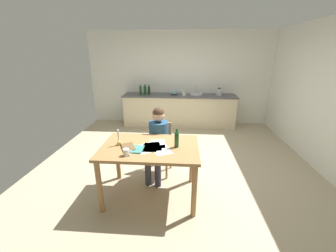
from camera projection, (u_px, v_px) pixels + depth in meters
The scene contains 26 objects.
ground_plane at pixel (176, 164), 3.99m from camera, with size 5.20×5.20×0.04m, color tan.
wall_back at pixel (180, 79), 5.99m from camera, with size 5.20×0.12×2.60m, color silver.
kitchen_counter at pixel (179, 110), 5.94m from camera, with size 3.13×0.64×0.90m.
dining_table at pixel (150, 154), 2.90m from camera, with size 1.34×0.90×0.80m.
chair_at_table at pixel (160, 145), 3.60m from camera, with size 0.45×0.45×0.88m.
person_seated at pixel (158, 139), 3.40m from camera, with size 0.38×0.62×1.19m.
coffee_mug at pixel (126, 152), 2.59m from camera, with size 0.11×0.08×0.09m.
candlestick at pixel (119, 141), 2.87m from camera, with size 0.06×0.06×0.23m.
book_magazine at pixel (136, 149), 2.75m from camera, with size 0.20×0.23×0.02m, color teal.
book_cookery at pixel (128, 147), 2.80m from camera, with size 0.16×0.25×0.02m, color brown.
paper_letter at pixel (153, 146), 2.84m from camera, with size 0.21×0.30×0.00m, color white.
paper_bill at pixel (145, 149), 2.78m from camera, with size 0.21×0.30×0.00m, color white.
paper_envelope at pixel (162, 150), 2.75m from camera, with size 0.21×0.30×0.00m, color white.
paper_receipt at pixel (158, 144), 2.92m from camera, with size 0.21×0.30×0.00m, color white.
paper_notice at pixel (150, 147), 2.82m from camera, with size 0.21×0.30×0.00m, color white.
wine_bottle_on_table at pixel (177, 139), 2.79m from camera, with size 0.06×0.06×0.26m.
sink_unit at pixel (196, 94), 5.75m from camera, with size 0.36×0.36×0.24m.
bottle_oil at pixel (141, 90), 5.78m from camera, with size 0.07×0.07×0.27m.
bottle_vinegar at pixel (145, 90), 5.82m from camera, with size 0.08×0.08×0.27m.
bottle_wine_red at pixel (149, 90), 5.82m from camera, with size 0.06×0.06×0.27m.
mixing_bowl at pixel (174, 93), 5.79m from camera, with size 0.21×0.21×0.09m, color #668C99.
stovetop_kettle at pixel (219, 92), 5.68m from camera, with size 0.18×0.18×0.22m.
wine_glass_near_sink at pixel (182, 90), 5.89m from camera, with size 0.07×0.07×0.15m.
wine_glass_by_kettle at pixel (179, 90), 5.90m from camera, with size 0.07×0.07×0.15m.
wine_glass_back_left at pixel (174, 90), 5.91m from camera, with size 0.07×0.07×0.15m.
teacup_on_counter at pixel (184, 94), 5.62m from camera, with size 0.12×0.08×0.10m.
Camera 1 is at (0.10, -3.52, 2.02)m, focal length 22.18 mm.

